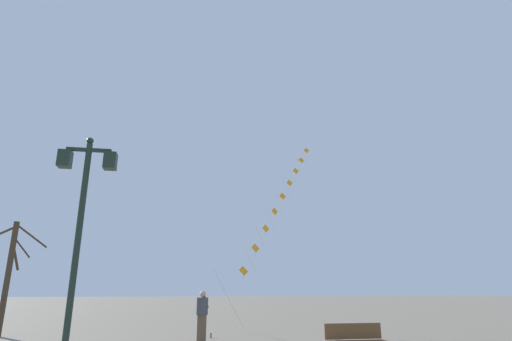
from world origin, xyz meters
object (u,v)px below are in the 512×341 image
park_bench (356,341)px  bare_tree (9,272)px  kite_train (278,206)px  kite_flyer (202,314)px  twin_lantern_lamp_post (82,205)px

park_bench → bare_tree: bearing=147.1°
kite_train → park_bench: 12.77m
park_bench → kite_flyer: bearing=130.4°
bare_tree → park_bench: 13.80m
park_bench → twin_lantern_lamp_post: bearing=-169.5°
twin_lantern_lamp_post → bare_tree: twin_lantern_lamp_post is taller
kite_train → park_bench: size_ratio=7.35×
kite_flyer → park_bench: bearing=-106.4°
twin_lantern_lamp_post → kite_flyer: size_ratio=3.06×
twin_lantern_lamp_post → kite_flyer: (3.02, 5.81, -2.70)m
kite_flyer → twin_lantern_lamp_post: bearing=-175.0°
kite_flyer → park_bench: (3.87, -4.44, -0.45)m
bare_tree → park_bench: (11.56, -7.27, -1.98)m
twin_lantern_lamp_post → kite_train: size_ratio=0.44×
twin_lantern_lamp_post → park_bench: 7.70m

